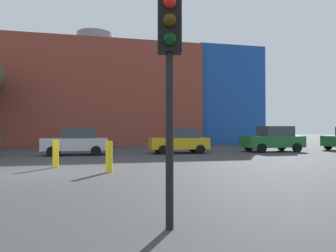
{
  "coord_description": "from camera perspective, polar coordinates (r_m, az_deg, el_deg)",
  "views": [
    {
      "loc": [
        2.21,
        -11.05,
        1.49
      ],
      "look_at": [
        6.37,
        8.51,
        1.81
      ],
      "focal_mm": 30.99,
      "sensor_mm": 36.0,
      "label": 1
    }
  ],
  "objects": [
    {
      "name": "building_backdrop",
      "position": [
        33.75,
        -14.18,
        5.6
      ],
      "size": [
        36.42,
        11.06,
        12.4
      ],
      "color": "brown",
      "rests_on": "ground_plane"
    },
    {
      "name": "parked_car_4",
      "position": [
        21.81,
        19.95,
        -2.42
      ],
      "size": [
        4.15,
        2.03,
        1.8
      ],
      "rotation": [
        0.0,
        0.0,
        3.14
      ],
      "color": "#1E662D",
      "rests_on": "ground_plane"
    },
    {
      "name": "bollard_yellow_0",
      "position": [
        10.59,
        -11.51,
        -5.93
      ],
      "size": [
        0.24,
        0.24,
        1.12
      ],
      "primitive_type": "cylinder",
      "color": "yellow",
      "rests_on": "ground_plane"
    },
    {
      "name": "parked_car_3",
      "position": [
        19.11,
        2.32,
        -2.92
      ],
      "size": [
        3.79,
        1.86,
        1.64
      ],
      "rotation": [
        0.0,
        0.0,
        3.14
      ],
      "color": "gold",
      "rests_on": "ground_plane"
    },
    {
      "name": "parked_car_2",
      "position": [
        18.6,
        -17.49,
        -2.91
      ],
      "size": [
        3.83,
        1.88,
        1.66
      ],
      "rotation": [
        0.0,
        0.0,
        3.14
      ],
      "color": "silver",
      "rests_on": "ground_plane"
    },
    {
      "name": "ground_plane",
      "position": [
        11.37,
        -23.36,
        -8.36
      ],
      "size": [
        200.0,
        200.0,
        0.0
      ],
      "primitive_type": "plane",
      "color": "#38383A"
    },
    {
      "name": "bollard_yellow_1",
      "position": [
        12.64,
        -21.23,
        -5.1
      ],
      "size": [
        0.24,
        0.24,
        1.1
      ],
      "primitive_type": "cylinder",
      "color": "yellow",
      "rests_on": "ground_plane"
    },
    {
      "name": "traffic_light_near_right",
      "position": [
        4.51,
        0.31,
        13.74
      ],
      "size": [
        0.4,
        0.39,
        3.57
      ],
      "rotation": [
        0.0,
        0.0,
        -1.76
      ],
      "color": "black",
      "rests_on": "ground_plane"
    }
  ]
}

